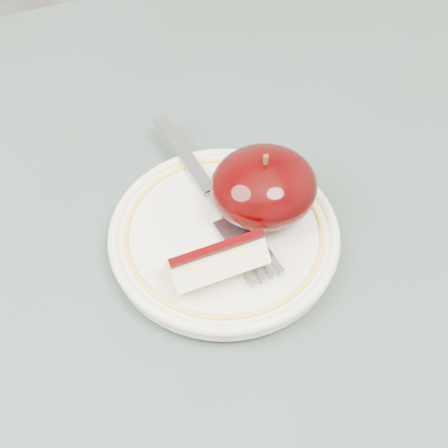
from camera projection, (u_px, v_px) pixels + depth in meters
name	position (u px, v px, depth m)	size (l,w,h in m)	color
table	(185.00, 379.00, 0.53)	(0.90, 0.90, 0.75)	brown
plate	(224.00, 235.00, 0.50)	(0.18, 0.18, 0.02)	beige
apple_half	(264.00, 187.00, 0.49)	(0.08, 0.08, 0.06)	black
apple_wedge	(217.00, 261.00, 0.45)	(0.07, 0.03, 0.03)	#FEF4BB
fork	(211.00, 194.00, 0.51)	(0.04, 0.20, 0.00)	gray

